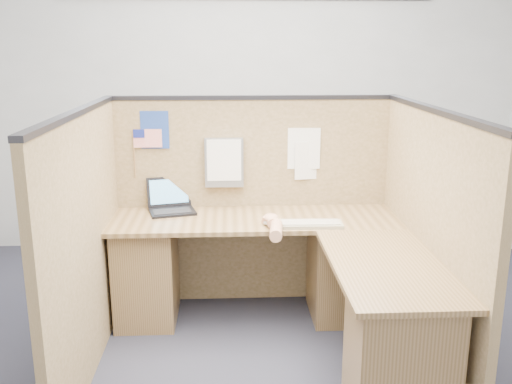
{
  "coord_description": "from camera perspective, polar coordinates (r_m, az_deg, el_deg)",
  "views": [
    {
      "loc": [
        -0.18,
        -3.03,
        1.87
      ],
      "look_at": [
        -0.0,
        0.5,
        0.96
      ],
      "focal_mm": 40.0,
      "sensor_mm": 36.0,
      "label": 1
    }
  ],
  "objects": [
    {
      "name": "floor",
      "position": [
        3.57,
        0.42,
        -17.14
      ],
      "size": [
        5.0,
        5.0,
        0.0
      ],
      "primitive_type": "plane",
      "color": "#1F1F2C",
      "rests_on": "ground"
    },
    {
      "name": "wall_back",
      "position": [
        5.31,
        -0.96,
        9.39
      ],
      "size": [
        5.0,
        0.0,
        5.0
      ],
      "primitive_type": "plane",
      "rotation": [
        1.57,
        0.0,
        0.0
      ],
      "color": "#A4A7AA",
      "rests_on": "floor"
    },
    {
      "name": "wall_front",
      "position": [
        0.93,
        8.86,
        -16.05
      ],
      "size": [
        5.0,
        0.0,
        5.0
      ],
      "primitive_type": "plane",
      "rotation": [
        -1.57,
        0.0,
        0.0
      ],
      "color": "#A4A7AA",
      "rests_on": "floor"
    },
    {
      "name": "cubicle_partitions",
      "position": [
        3.64,
        0.06,
        -3.18
      ],
      "size": [
        2.06,
        1.83,
        1.53
      ],
      "color": "brown",
      "rests_on": "floor"
    },
    {
      "name": "l_desk",
      "position": [
        3.65,
        3.1,
        -9.42
      ],
      "size": [
        1.95,
        1.75,
        0.73
      ],
      "color": "brown",
      "rests_on": "floor"
    },
    {
      "name": "laptop",
      "position": [
        4.08,
        -8.3,
        -1.09
      ],
      "size": [
        0.36,
        0.36,
        0.22
      ],
      "rotation": [
        0.0,
        0.0,
        0.25
      ],
      "color": "black",
      "rests_on": "l_desk"
    },
    {
      "name": "keyboard",
      "position": [
        3.72,
        5.2,
        -3.2
      ],
      "size": [
        0.46,
        0.17,
        0.03
      ],
      "rotation": [
        0.0,
        0.0,
        -0.03
      ],
      "color": "gray",
      "rests_on": "l_desk"
    },
    {
      "name": "mouse",
      "position": [
        3.72,
        1.51,
        -2.99
      ],
      "size": [
        0.12,
        0.07,
        0.05
      ],
      "primitive_type": "ellipsoid",
      "rotation": [
        0.0,
        0.0,
        0.03
      ],
      "color": "silver",
      "rests_on": "l_desk"
    },
    {
      "name": "hand_forearm",
      "position": [
        3.58,
        1.86,
        -3.44
      ],
      "size": [
        0.12,
        0.41,
        0.09
      ],
      "color": "tan",
      "rests_on": "l_desk"
    },
    {
      "name": "blue_poster",
      "position": [
        4.08,
        -10.1,
        6.13
      ],
      "size": [
        0.2,
        0.01,
        0.27
      ],
      "primitive_type": "cube",
      "rotation": [
        0.0,
        0.0,
        -0.03
      ],
      "color": "navy",
      "rests_on": "cubicle_partitions"
    },
    {
      "name": "american_flag",
      "position": [
        4.08,
        -11.09,
        5.12
      ],
      "size": [
        0.2,
        0.01,
        0.35
      ],
      "color": "olive",
      "rests_on": "cubicle_partitions"
    },
    {
      "name": "file_holder",
      "position": [
        4.06,
        -3.21,
        2.98
      ],
      "size": [
        0.27,
        0.05,
        0.35
      ],
      "color": "slate",
      "rests_on": "cubicle_partitions"
    },
    {
      "name": "paper_left",
      "position": [
        4.1,
        4.82,
        4.35
      ],
      "size": [
        0.23,
        0.01,
        0.3
      ],
      "primitive_type": "cube",
      "rotation": [
        0.0,
        0.0,
        -0.03
      ],
      "color": "white",
      "rests_on": "cubicle_partitions"
    },
    {
      "name": "paper_right",
      "position": [
        4.12,
        5.37,
        3.15
      ],
      "size": [
        0.21,
        0.04,
        0.28
      ],
      "primitive_type": "cube",
      "rotation": [
        0.0,
        0.0,
        0.15
      ],
      "color": "white",
      "rests_on": "cubicle_partitions"
    }
  ]
}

